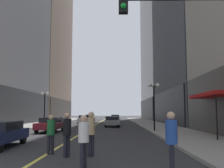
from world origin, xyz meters
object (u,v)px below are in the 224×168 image
at_px(pedestrian_in_tan_trench, 91,130).
at_px(pedestrian_in_green_parka, 51,131).
at_px(car_yellow, 90,117).
at_px(pedestrian_in_black_coat, 67,131).
at_px(car_white, 84,119).
at_px(car_maroon, 51,124).
at_px(street_lamp_right_mid, 154,96).
at_px(street_lamp_left_far, 45,101).
at_px(pedestrian_in_white_shirt, 84,137).
at_px(fire_hydrant_right, 175,133).
at_px(pedestrian_in_blue_hoodie, 171,138).
at_px(car_grey, 112,121).
at_px(car_silver, 115,118).
at_px(traffic_light_near_right, 196,46).

bearing_deg(pedestrian_in_tan_trench, pedestrian_in_green_parka, 162.01).
distance_m(car_yellow, pedestrian_in_black_coat, 50.72).
bearing_deg(car_white, car_maroon, -92.04).
bearing_deg(pedestrian_in_green_parka, street_lamp_right_mid, 62.98).
bearing_deg(car_maroon, pedestrian_in_green_parka, -76.01).
height_order(car_yellow, street_lamp_left_far, street_lamp_left_far).
xyz_separation_m(pedestrian_in_white_shirt, fire_hydrant_right, (4.97, 9.05, -0.59)).
relative_size(street_lamp_left_far, street_lamp_right_mid, 1.00).
relative_size(car_maroon, pedestrian_in_blue_hoodie, 2.65).
relative_size(pedestrian_in_tan_trench, pedestrian_in_black_coat, 1.02).
bearing_deg(fire_hydrant_right, car_grey, 106.08).
bearing_deg(car_maroon, pedestrian_in_tan_trench, -69.55).
height_order(car_yellow, pedestrian_in_green_parka, pedestrian_in_green_parka).
distance_m(car_white, street_lamp_left_far, 10.81).
height_order(car_grey, fire_hydrant_right, car_grey).
distance_m(car_white, pedestrian_in_blue_hoodie, 36.91).
relative_size(car_grey, street_lamp_left_far, 0.96).
relative_size(pedestrian_in_white_shirt, street_lamp_right_mid, 0.38).
bearing_deg(pedestrian_in_tan_trench, street_lamp_right_mid, 70.87).
bearing_deg(street_lamp_left_far, car_white, 67.20).
distance_m(pedestrian_in_tan_trench, pedestrian_in_white_shirt, 2.30).
xyz_separation_m(pedestrian_in_green_parka, pedestrian_in_tan_trench, (1.80, -0.58, 0.09)).
height_order(car_silver, pedestrian_in_black_coat, pedestrian_in_black_coat).
bearing_deg(street_lamp_left_far, pedestrian_in_blue_hoodie, -67.58).
bearing_deg(pedestrian_in_black_coat, fire_hydrant_right, 49.53).
bearing_deg(car_yellow, fire_hydrant_right, -77.18).
distance_m(car_grey, pedestrian_in_green_parka, 21.76).
height_order(pedestrian_in_black_coat, pedestrian_in_white_shirt, pedestrian_in_black_coat).
relative_size(pedestrian_in_green_parka, pedestrian_in_black_coat, 0.95).
height_order(traffic_light_near_right, street_lamp_left_far, traffic_light_near_right).
xyz_separation_m(car_grey, pedestrian_in_green_parka, (-2.29, -21.63, 0.26)).
bearing_deg(fire_hydrant_right, car_yellow, 102.82).
distance_m(car_yellow, traffic_light_near_right, 54.38).
height_order(traffic_light_near_right, street_lamp_right_mid, traffic_light_near_right).
distance_m(car_silver, fire_hydrant_right, 36.31).
relative_size(car_yellow, street_lamp_left_far, 0.97).
distance_m(car_yellow, street_lamp_right_mid, 38.78).
bearing_deg(street_lamp_right_mid, traffic_light_near_right, -93.73).
height_order(car_white, pedestrian_in_tan_trench, pedestrian_in_tan_trench).
bearing_deg(car_yellow, pedestrian_in_black_coat, -85.45).
relative_size(car_white, pedestrian_in_white_shirt, 2.67).
bearing_deg(street_lamp_left_far, pedestrian_in_white_shirt, -72.03).
relative_size(pedestrian_in_green_parka, pedestrian_in_blue_hoodie, 0.93).
bearing_deg(pedestrian_in_white_shirt, car_silver, 88.85).
bearing_deg(pedestrian_in_white_shirt, fire_hydrant_right, 61.21).
height_order(pedestrian_in_black_coat, pedestrian_in_blue_hoodie, pedestrian_in_blue_hoodie).
bearing_deg(car_silver, car_yellow, 127.83).
bearing_deg(fire_hydrant_right, car_silver, 96.43).
bearing_deg(street_lamp_right_mid, pedestrian_in_white_shirt, -106.46).
relative_size(car_yellow, street_lamp_right_mid, 0.97).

